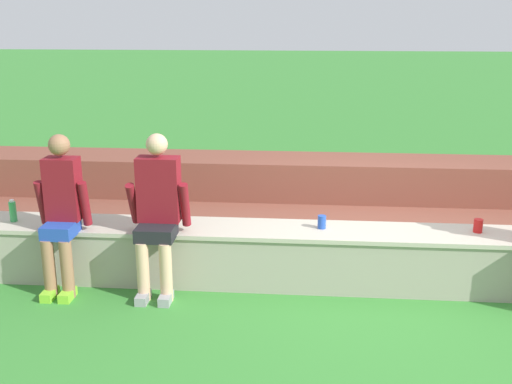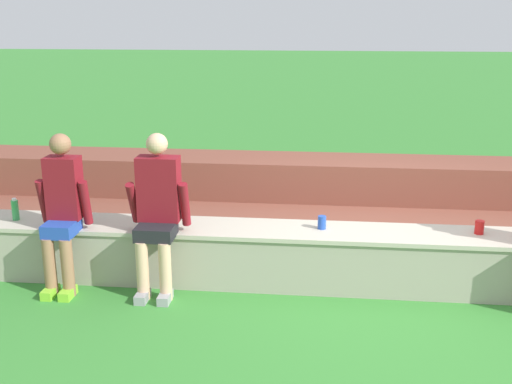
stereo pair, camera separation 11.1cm
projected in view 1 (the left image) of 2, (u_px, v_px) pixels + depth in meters
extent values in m
plane|color=#388433|center=(378.00, 298.00, 5.50)|extent=(80.00, 80.00, 0.00)
cube|color=#A8A08E|center=(376.00, 259.00, 5.67)|extent=(8.25, 0.52, 0.54)
cube|color=#BCB39F|center=(378.00, 233.00, 5.60)|extent=(8.29, 0.56, 0.04)
cube|color=brown|center=(369.00, 236.00, 6.40)|extent=(12.18, 0.72, 0.44)
cube|color=brown|center=(364.00, 197.00, 7.03)|extent=(12.18, 0.72, 0.88)
cylinder|color=#996B4C|center=(49.00, 269.00, 5.46)|extent=(0.11, 0.11, 0.54)
cylinder|color=#996B4C|center=(67.00, 269.00, 5.45)|extent=(0.11, 0.11, 0.54)
cube|color=#8CD833|center=(50.00, 294.00, 5.49)|extent=(0.10, 0.22, 0.08)
cube|color=#8CD833|center=(68.00, 295.00, 5.47)|extent=(0.10, 0.22, 0.08)
cube|color=#2347B2|center=(61.00, 229.00, 5.49)|extent=(0.27, 0.32, 0.12)
cube|color=maroon|center=(63.00, 189.00, 5.52)|extent=(0.30, 0.20, 0.57)
sphere|color=#996B4C|center=(59.00, 145.00, 5.41)|extent=(0.19, 0.19, 0.19)
cylinder|color=maroon|center=(42.00, 203.00, 5.56)|extent=(0.08, 0.17, 0.43)
cylinder|color=maroon|center=(85.00, 204.00, 5.52)|extent=(0.08, 0.16, 0.43)
cylinder|color=#DBAD89|center=(143.00, 272.00, 5.40)|extent=(0.11, 0.11, 0.54)
cylinder|color=#DBAD89|center=(166.00, 272.00, 5.38)|extent=(0.11, 0.11, 0.54)
cube|color=#99999E|center=(143.00, 297.00, 5.42)|extent=(0.10, 0.22, 0.08)
cube|color=#99999E|center=(166.00, 298.00, 5.40)|extent=(0.10, 0.22, 0.08)
cube|color=black|center=(156.00, 232.00, 5.42)|extent=(0.34, 0.32, 0.12)
cube|color=maroon|center=(159.00, 189.00, 5.48)|extent=(0.37, 0.20, 0.59)
sphere|color=#DBAD89|center=(157.00, 144.00, 5.36)|extent=(0.19, 0.19, 0.19)
cylinder|color=maroon|center=(133.00, 203.00, 5.51)|extent=(0.08, 0.24, 0.42)
cylinder|color=maroon|center=(185.00, 205.00, 5.48)|extent=(0.08, 0.19, 0.43)
cylinder|color=green|center=(13.00, 212.00, 5.84)|extent=(0.07, 0.07, 0.19)
cylinder|color=white|center=(12.00, 201.00, 5.81)|extent=(0.04, 0.04, 0.02)
cylinder|color=blue|center=(322.00, 222.00, 5.65)|extent=(0.08, 0.08, 0.12)
cylinder|color=red|center=(478.00, 226.00, 5.55)|extent=(0.08, 0.08, 0.12)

